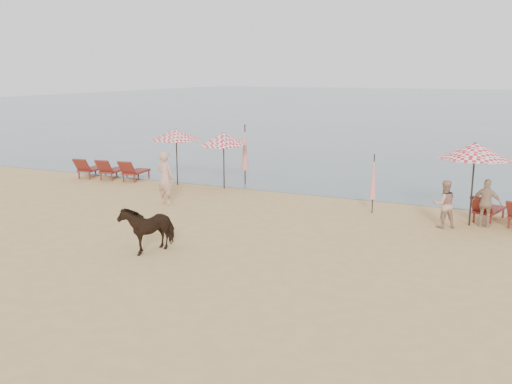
% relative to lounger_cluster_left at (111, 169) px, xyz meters
% --- Properties ---
extents(ground, '(120.00, 120.00, 0.00)m').
position_rel_lounger_cluster_left_xyz_m(ground, '(9.18, -9.51, -0.45)').
color(ground, tan).
rests_on(ground, ground).
extents(sea, '(160.00, 140.00, 0.06)m').
position_rel_lounger_cluster_left_xyz_m(sea, '(9.18, 70.49, -0.45)').
color(sea, '#51606B').
rests_on(sea, ground).
extents(lounger_cluster_left, '(3.09, 2.04, 0.64)m').
position_rel_lounger_cluster_left_xyz_m(lounger_cluster_left, '(0.00, 0.00, 0.00)').
color(lounger_cluster_left, maroon).
rests_on(lounger_cluster_left, ground).
extents(umbrella_open_left_a, '(2.09, 2.09, 2.38)m').
position_rel_lounger_cluster_left_xyz_m(umbrella_open_left_a, '(3.39, 0.11, 1.69)').
color(umbrella_open_left_a, black).
rests_on(umbrella_open_left_a, ground).
extents(umbrella_open_left_b, '(1.86, 1.90, 2.38)m').
position_rel_lounger_cluster_left_xyz_m(umbrella_open_left_b, '(5.54, 0.28, 1.61)').
color(umbrella_open_left_b, black).
rests_on(umbrella_open_left_b, ground).
extents(umbrella_open_right, '(2.14, 2.14, 2.61)m').
position_rel_lounger_cluster_left_xyz_m(umbrella_open_right, '(15.16, -1.58, 1.90)').
color(umbrella_open_right, black).
rests_on(umbrella_open_right, ground).
extents(umbrella_closed_left, '(0.31, 0.31, 2.54)m').
position_rel_lounger_cluster_left_xyz_m(umbrella_closed_left, '(5.93, 1.44, 1.12)').
color(umbrella_closed_left, black).
rests_on(umbrella_closed_left, ground).
extents(umbrella_closed_right, '(0.24, 0.24, 2.01)m').
position_rel_lounger_cluster_left_xyz_m(umbrella_closed_right, '(12.03, -1.26, 0.79)').
color(umbrella_closed_right, black).
rests_on(umbrella_closed_right, ground).
extents(cow, '(1.11, 1.64, 1.27)m').
position_rel_lounger_cluster_left_xyz_m(cow, '(7.55, -7.84, 0.19)').
color(cow, black).
rests_on(cow, ground).
extents(beachgoer_left, '(0.78, 0.58, 1.94)m').
position_rel_lounger_cluster_left_xyz_m(beachgoer_left, '(4.96, -3.11, 0.52)').
color(beachgoer_left, tan).
rests_on(beachgoer_left, ground).
extents(beachgoer_right_a, '(0.90, 0.84, 1.48)m').
position_rel_lounger_cluster_left_xyz_m(beachgoer_right_a, '(14.44, -2.15, 0.29)').
color(beachgoer_right_a, tan).
rests_on(beachgoer_right_a, ground).
extents(beachgoer_right_b, '(0.93, 0.50, 1.50)m').
position_rel_lounger_cluster_left_xyz_m(beachgoer_right_b, '(15.61, -1.54, 0.30)').
color(beachgoer_right_b, tan).
rests_on(beachgoer_right_b, ground).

